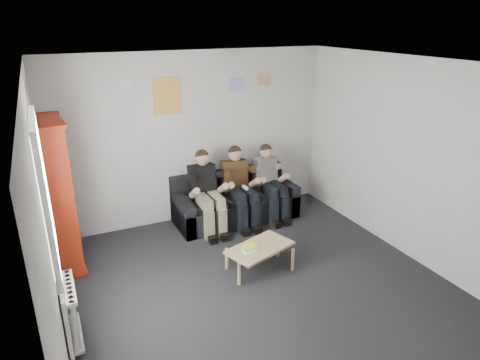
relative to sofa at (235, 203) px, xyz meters
The scene contains 14 objects.
room_shell 2.44m from the sofa, 104.21° to the right, with size 5.00×5.00×5.00m.
sofa is the anchor object (origin of this frame).
bookshelf 2.73m from the sofa, behind, with size 0.30×0.90×2.00m.
coffee_table 1.61m from the sofa, 102.78° to the right, with size 0.87×0.48×0.35m.
game_cases 1.67m from the sofa, 107.87° to the right, with size 0.21×0.19×0.04m.
person_left 0.68m from the sofa, 161.06° to the right, with size 0.40×0.86×1.27m.
person_middle 0.39m from the sofa, 90.00° to the right, with size 0.40×0.85×1.26m.
person_right 0.67m from the sofa, 18.69° to the right, with size 0.38×0.80×1.22m.
radiator 3.30m from the sofa, 144.43° to the right, with size 0.10×0.64×0.60m.
window 3.45m from the sofa, 145.16° to the right, with size 0.05×1.30×2.36m.
poster_large 2.04m from the sofa, 158.67° to the left, with size 0.42×0.01×0.55m, color #EDEC53.
poster_blue 1.92m from the sofa, 59.84° to the left, with size 0.25×0.01×0.20m, color #446DE7.
poster_pink 2.08m from the sofa, 27.18° to the left, with size 0.22×0.01×0.18m, color #BF3B91.
poster_sign 2.53m from the sofa, 166.61° to the left, with size 0.20×0.01×0.14m, color silver.
Camera 1 is at (-2.14, -3.77, 3.14)m, focal length 32.00 mm.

